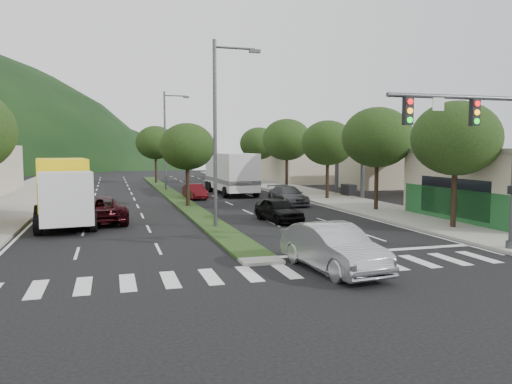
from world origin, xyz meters
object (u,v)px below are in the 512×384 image
object	(u,v)px
car_queue_b	(288,196)
box_truck	(63,194)
tree_r_d	(287,140)
tree_r_e	(259,144)
car_queue_d	(243,186)
tree_r_c	(328,143)
tree_r_a	(456,138)
streetlight_mid	(167,136)
car_queue_c	(195,192)
tree_med_near	(187,147)
motorhome	(231,172)
traffic_signal	(485,140)
car_queue_a	(279,210)
tree_med_far	(155,143)
streetlight_near	(219,124)
sedan_silver	(333,248)
suv_maroon	(99,209)

from	to	relation	value
car_queue_b	box_truck	xyz separation A→B (m)	(-15.52, -6.14, 1.04)
tree_r_d	tree_r_e	bearing A→B (deg)	90.00
car_queue_d	tree_r_c	bearing A→B (deg)	-65.37
car_queue_b	tree_r_a	bearing A→B (deg)	-72.63
streetlight_mid	car_queue_c	size ratio (longest dim) A/B	2.59
tree_med_near	car_queue_d	xyz separation A→B (m)	(7.01, 10.85, -3.83)
car_queue_d	motorhome	xyz separation A→B (m)	(-1.51, -1.33, 1.45)
traffic_signal	car_queue_a	size ratio (longest dim) A/B	1.69
tree_med_far	streetlight_near	size ratio (longest dim) A/B	0.69
sedan_silver	car_queue_b	size ratio (longest dim) A/B	1.02
sedan_silver	streetlight_mid	bearing A→B (deg)	85.78
streetlight_near	tree_med_far	bearing A→B (deg)	90.33
tree_med_near	motorhome	world-z (taller)	tree_med_near
traffic_signal	tree_r_d	size ratio (longest dim) A/B	0.98
tree_med_far	tree_r_c	bearing A→B (deg)	-63.43
tree_r_a	box_truck	xyz separation A→B (m)	(-19.95, 7.27, -3.06)
tree_r_d	suv_maroon	distance (m)	26.09
traffic_signal	box_truck	distance (m)	21.47
car_queue_c	car_queue_b	bearing A→B (deg)	-52.18
traffic_signal	car_queue_a	world-z (taller)	traffic_signal
tree_med_near	suv_maroon	xyz separation A→B (m)	(-6.08, -6.30, -3.63)
tree_r_c	streetlight_mid	xyz separation A→B (m)	(-11.79, 13.00, 0.84)
streetlight_mid	car_queue_b	world-z (taller)	streetlight_mid
sedan_silver	car_queue_d	bearing A→B (deg)	73.77
tree_r_c	tree_med_near	distance (m)	12.17
tree_r_d	streetlight_mid	xyz separation A→B (m)	(-11.79, 3.00, 0.40)
tree_r_e	car_queue_b	xyz separation A→B (m)	(-4.43, -22.59, -4.18)
tree_r_a	car_queue_b	world-z (taller)	tree_r_a
tree_r_e	car_queue_d	distance (m)	12.95
streetlight_near	car_queue_b	world-z (taller)	streetlight_near
streetlight_mid	sedan_silver	distance (m)	35.76
tree_r_d	tree_r_e	size ratio (longest dim) A/B	1.07
streetlight_near	sedan_silver	size ratio (longest dim) A/B	2.00
car_queue_a	car_queue_b	world-z (taller)	car_queue_b
tree_med_far	sedan_silver	distance (m)	46.63
traffic_signal	streetlight_mid	size ratio (longest dim) A/B	0.70
tree_r_e	streetlight_near	bearing A→B (deg)	-110.23
streetlight_near	streetlight_mid	bearing A→B (deg)	90.00
car_queue_a	streetlight_near	bearing A→B (deg)	-167.82
tree_med_near	streetlight_mid	bearing A→B (deg)	89.22
tree_r_d	streetlight_mid	world-z (taller)	streetlight_mid
car_queue_c	tree_r_e	bearing A→B (deg)	51.51
tree_r_a	tree_med_far	size ratio (longest dim) A/B	0.96
tree_r_e	car_queue_b	world-z (taller)	tree_r_e
car_queue_b	streetlight_near	bearing A→B (deg)	-128.97
car_queue_b	car_queue_c	bearing A→B (deg)	132.35
car_queue_a	car_queue_d	size ratio (longest dim) A/B	0.96
suv_maroon	motorhome	distance (m)	19.64
tree_med_far	sedan_silver	bearing A→B (deg)	-87.47
tree_r_a	box_truck	bearing A→B (deg)	159.98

